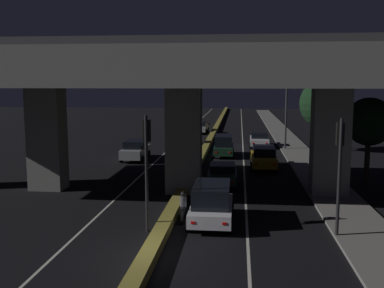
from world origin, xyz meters
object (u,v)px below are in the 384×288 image
object	(u,v)px
car_dark_green_second_oncoming	(186,139)
motorcycle_black_filtering_near	(183,208)
car_silver_lead_oncoming	(135,150)
traffic_light_left_of_median	(147,153)
car_black_fourth_oncoming	(184,119)
pedestrian_on_sidewalk	(334,168)
car_white_fifth	(259,140)
traffic_light_right_of_median	(340,157)
car_taxi_yellow_third	(264,157)
car_white_lead	(212,203)
car_dark_green_fourth	(224,145)
car_dark_green_second	(223,174)
car_silver_third_oncoming	(200,127)
motorcycle_red_filtering_mid	(194,182)
street_lamp	(283,101)

from	to	relation	value
car_dark_green_second_oncoming	motorcycle_black_filtering_near	world-z (taller)	car_dark_green_second_oncoming
car_silver_lead_oncoming	car_dark_green_second_oncoming	size ratio (longest dim) A/B	0.96
traffic_light_left_of_median	car_black_fourth_oncoming	xyz separation A→B (m)	(-4.57, 50.60, -2.58)
car_silver_lead_oncoming	pedestrian_on_sidewalk	bearing A→B (deg)	61.19
traffic_light_left_of_median	car_white_fifth	bearing A→B (deg)	77.53
traffic_light_right_of_median	car_taxi_yellow_third	xyz separation A→B (m)	(-2.25, 15.23, -2.55)
car_taxi_yellow_third	car_dark_green_second_oncoming	xyz separation A→B (m)	(-7.31, 11.43, -0.14)
car_black_fourth_oncoming	car_white_fifth	bearing A→B (deg)	22.48
car_white_lead	car_dark_green_fourth	bearing A→B (deg)	0.18
car_dark_green_second	car_dark_green_second_oncoming	size ratio (longest dim) A/B	0.84
car_taxi_yellow_third	motorcycle_black_filtering_near	size ratio (longest dim) A/B	2.51
car_taxi_yellow_third	car_silver_third_oncoming	bearing A→B (deg)	16.56
traffic_light_left_of_median	car_white_fifth	size ratio (longest dim) A/B	1.11
traffic_light_right_of_median	car_dark_green_second	distance (m)	11.04
car_white_lead	traffic_light_left_of_median	bearing A→B (deg)	117.35
car_white_fifth	traffic_light_right_of_median	bearing A→B (deg)	-174.82
car_dark_green_second_oncoming	motorcycle_red_filtering_mid	bearing A→B (deg)	9.96
car_silver_third_oncoming	pedestrian_on_sidewalk	distance (m)	30.65
car_silver_third_oncoming	car_dark_green_second	bearing A→B (deg)	9.50
car_taxi_yellow_third	motorcycle_black_filtering_near	world-z (taller)	car_taxi_yellow_third
traffic_light_right_of_median	pedestrian_on_sidewalk	distance (m)	10.55
traffic_light_right_of_median	car_black_fourth_oncoming	xyz separation A→B (m)	(-12.65, 50.60, -2.54)
car_dark_green_fourth	car_silver_lead_oncoming	xyz separation A→B (m)	(-7.37, -2.78, -0.10)
car_taxi_yellow_third	motorcycle_black_filtering_near	bearing A→B (deg)	162.09
traffic_light_left_of_median	motorcycle_red_filtering_mid	distance (m)	8.00
motorcycle_black_filtering_near	car_dark_green_second	bearing A→B (deg)	-13.73
car_silver_lead_oncoming	motorcycle_red_filtering_mid	size ratio (longest dim) A/B	2.65
car_white_fifth	car_black_fourth_oncoming	size ratio (longest dim) A/B	0.99
traffic_light_right_of_median	car_black_fourth_oncoming	world-z (taller)	traffic_light_right_of_median
car_dark_green_second	car_dark_green_fourth	size ratio (longest dim) A/B	0.94
car_white_lead	motorcycle_red_filtering_mid	distance (m)	6.10
traffic_light_left_of_median	traffic_light_right_of_median	world-z (taller)	traffic_light_left_of_median
car_taxi_yellow_third	pedestrian_on_sidewalk	size ratio (longest dim) A/B	2.54
traffic_light_left_of_median	car_dark_green_fourth	xyz separation A→B (m)	(2.59, 20.88, -2.52)
car_white_fifth	pedestrian_on_sidewalk	size ratio (longest dim) A/B	2.53
car_silver_lead_oncoming	car_silver_third_oncoming	xyz separation A→B (m)	(3.75, 20.61, -0.09)
street_lamp	car_silver_third_oncoming	size ratio (longest dim) A/B	2.03
car_white_lead	motorcycle_black_filtering_near	world-z (taller)	car_white_lead
car_white_lead	motorcycle_red_filtering_mid	xyz separation A→B (m)	(-1.41, 5.92, -0.37)
car_white_lead	car_black_fourth_oncoming	xyz separation A→B (m)	(-7.29, 49.18, -0.07)
car_white_lead	car_taxi_yellow_third	size ratio (longest dim) A/B	0.89
car_dark_green_second_oncoming	pedestrian_on_sidewalk	distance (m)	20.13
car_silver_third_oncoming	car_black_fourth_oncoming	size ratio (longest dim) A/B	0.86
car_black_fourth_oncoming	pedestrian_on_sidewalk	xyz separation A→B (m)	(14.55, -40.50, 0.18)
traffic_light_right_of_median	car_black_fourth_oncoming	bearing A→B (deg)	104.04
car_white_lead	motorcycle_red_filtering_mid	world-z (taller)	car_white_lead
street_lamp	car_black_fourth_oncoming	world-z (taller)	street_lamp
traffic_light_left_of_median	car_taxi_yellow_third	bearing A→B (deg)	69.04
car_silver_lead_oncoming	car_black_fourth_oncoming	bearing A→B (deg)	179.27
street_lamp	motorcycle_red_filtering_mid	xyz separation A→B (m)	(-6.81, -17.86, -4.19)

